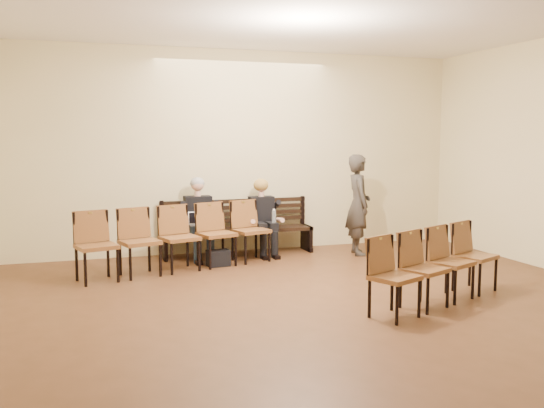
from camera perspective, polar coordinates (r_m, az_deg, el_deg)
The scene contains 11 objects.
ground at distance 6.29m, azimuth 9.67°, elevation -12.43°, with size 10.00×10.00×0.00m, color brown.
room_walls at distance 6.68m, azimuth 6.89°, elevation 10.78°, with size 8.02×10.01×3.51m.
bench at distance 10.41m, azimuth -3.22°, elevation -3.55°, with size 2.60×0.90×0.45m, color black.
seated_man at distance 10.07m, azimuth -6.88°, elevation -1.41°, with size 0.55×0.76×1.32m, color black, non-canonical shape.
seated_woman at distance 10.35m, azimuth -0.86°, elevation -1.52°, with size 0.51×0.71×1.19m, color black, non-canonical shape.
laptop at distance 9.85m, azimuth -6.88°, elevation -2.17°, with size 0.30×0.24×0.22m, color #BCBCC1.
water_bottle at distance 10.18m, azimuth 0.18°, elevation -1.81°, with size 0.07×0.07×0.24m, color silver.
bag at distance 9.53m, azimuth -5.08°, elevation -5.09°, with size 0.34×0.23×0.25m, color black.
passerby at distance 10.43m, azimuth 8.13°, elevation 0.65°, with size 0.72×0.47×1.97m, color #332F2A.
chair_row_front at distance 9.22m, azimuth -8.69°, elevation -3.19°, with size 3.04×0.54×0.99m, color brown.
chair_row_back at distance 7.62m, azimuth 15.37°, elevation -5.68°, with size 2.22×0.50×0.91m, color brown.
Camera 1 is at (-2.80, -5.26, 2.02)m, focal length 40.00 mm.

